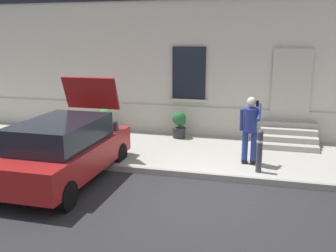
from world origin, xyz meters
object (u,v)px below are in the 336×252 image
object	(u,v)px
person_on_phone	(250,126)
planter_charcoal	(179,124)
bollard_far_left	(116,139)
hatchback_car_red	(65,149)
planter_cream	(106,120)
bollard_near_person	(259,150)

from	to	relation	value
person_on_phone	planter_charcoal	distance (m)	3.19
bollard_far_left	person_on_phone	size ratio (longest dim) A/B	0.60
hatchback_car_red	planter_cream	distance (m)	4.11
bollard_far_left	person_on_phone	bearing A→B (deg)	9.31
bollard_near_person	bollard_far_left	bearing A→B (deg)	180.00
person_on_phone	planter_cream	bearing A→B (deg)	160.68
planter_cream	planter_charcoal	distance (m)	2.55
person_on_phone	hatchback_car_red	bearing A→B (deg)	-150.80
bollard_near_person	planter_charcoal	size ratio (longest dim) A/B	1.22
person_on_phone	planter_cream	world-z (taller)	person_on_phone
person_on_phone	planter_cream	xyz separation A→B (m)	(-4.87, 2.10, -0.55)
bollard_near_person	person_on_phone	distance (m)	0.76
bollard_far_left	planter_cream	bearing A→B (deg)	118.86
planter_charcoal	hatchback_car_red	bearing A→B (deg)	-113.91
bollard_near_person	bollard_far_left	world-z (taller)	same
hatchback_car_red	bollard_near_person	size ratio (longest dim) A/B	3.89
hatchback_car_red	bollard_near_person	bearing A→B (deg)	17.48
bollard_near_person	person_on_phone	bearing A→B (deg)	115.59
bollard_near_person	planter_charcoal	bearing A→B (deg)	134.06
planter_charcoal	planter_cream	bearing A→B (deg)	-179.51
hatchback_car_red	planter_cream	world-z (taller)	hatchback_car_red
bollard_far_left	planter_charcoal	bearing A→B (deg)	68.01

